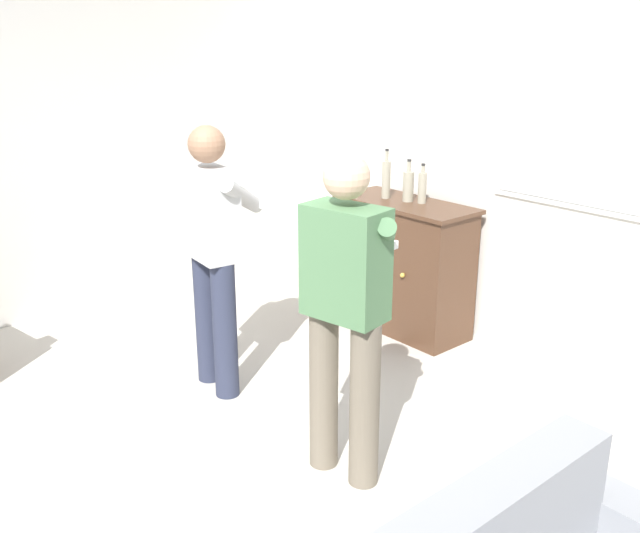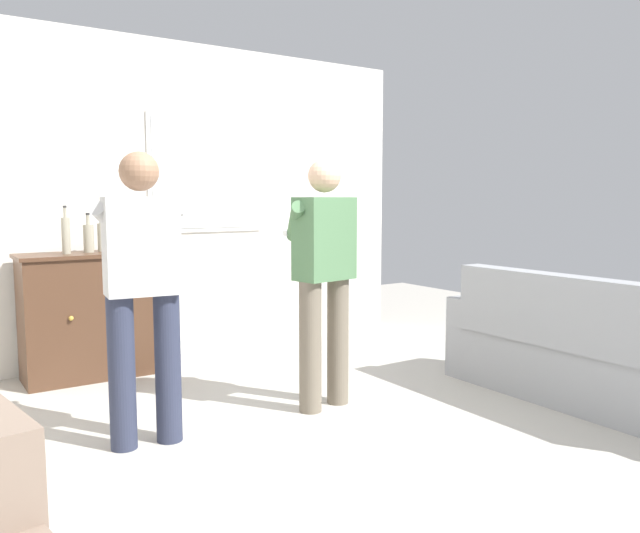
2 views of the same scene
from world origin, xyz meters
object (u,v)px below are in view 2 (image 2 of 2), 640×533
at_px(couch, 593,360).
at_px(sideboard_cabinet, 93,315).
at_px(bottle_spirits_clear, 89,238).
at_px(person_standing_right, 323,271).
at_px(bottle_liquor_amber, 66,235).
at_px(bottle_wine_green, 101,237).
at_px(person_standing_left, 142,284).

bearing_deg(couch, sideboard_cabinet, 134.07).
height_order(bottle_spirits_clear, person_standing_right, person_standing_right).
bearing_deg(bottle_liquor_amber, couch, -43.72).
bearing_deg(couch, bottle_liquor_amber, 136.28).
distance_m(bottle_wine_green, person_standing_left, 1.68).
height_order(person_standing_left, person_standing_right, same).
bearing_deg(person_standing_right, sideboard_cabinet, 124.53).
distance_m(sideboard_cabinet, person_standing_left, 1.67).
xyz_separation_m(bottle_spirits_clear, person_standing_right, (1.12, -1.65, -0.18)).
bearing_deg(bottle_spirits_clear, bottle_wine_green, 16.83).
distance_m(bottle_wine_green, bottle_liquor_amber, 0.30).
height_order(couch, bottle_liquor_amber, bottle_liquor_amber).
bearing_deg(person_standing_right, bottle_wine_green, 121.08).
bearing_deg(bottle_liquor_amber, bottle_spirits_clear, 15.83).
height_order(couch, person_standing_right, person_standing_right).
height_order(couch, bottle_spirits_clear, bottle_spirits_clear).
bearing_deg(bottle_wine_green, person_standing_left, -97.09).
relative_size(bottle_spirits_clear, person_standing_right, 0.19).
distance_m(bottle_liquor_amber, person_standing_right, 2.07).
relative_size(person_standing_left, person_standing_right, 1.00).
bearing_deg(couch, bottle_spirits_clear, 133.84).
height_order(bottle_liquor_amber, bottle_spirits_clear, bottle_liquor_amber).
bearing_deg(bottle_wine_green, person_standing_right, -58.92).
height_order(sideboard_cabinet, bottle_spirits_clear, bottle_spirits_clear).
height_order(couch, sideboard_cabinet, sideboard_cabinet).
relative_size(couch, bottle_wine_green, 7.86).
bearing_deg(bottle_spirits_clear, person_standing_left, -93.50).
xyz_separation_m(bottle_wine_green, person_standing_right, (1.01, -1.68, -0.18)).
height_order(bottle_spirits_clear, person_standing_left, person_standing_left).
relative_size(couch, sideboard_cabinet, 2.10).
xyz_separation_m(bottle_wine_green, bottle_spirits_clear, (-0.11, -0.03, -0.00)).
xyz_separation_m(couch, bottle_spirits_clear, (-2.60, 2.71, 0.77)).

